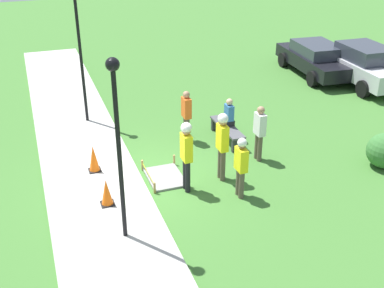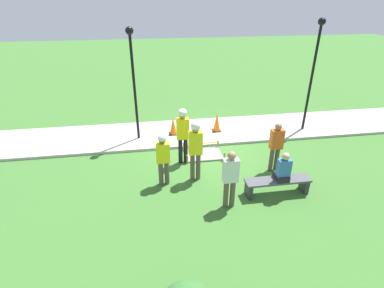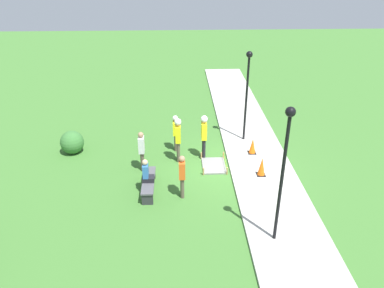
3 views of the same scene
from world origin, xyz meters
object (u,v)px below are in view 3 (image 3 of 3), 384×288
at_px(bystander_in_orange_shirt, 182,174).
at_px(worker_assistant, 178,136).
at_px(worker_supervisor, 176,130).
at_px(bystander_in_gray_shirt, 142,149).
at_px(traffic_cone_near_patch, 262,167).
at_px(person_seated_on_bench, 146,173).
at_px(park_bench, 149,183).
at_px(worker_trainee, 204,132).
at_px(lamppost_far, 284,159).
at_px(lamppost_near, 247,84).
at_px(traffic_cone_far_patch, 252,146).

bearing_deg(bystander_in_orange_shirt, worker_assistant, 2.63).
height_order(worker_supervisor, bystander_in_gray_shirt, bystander_in_gray_shirt).
bearing_deg(traffic_cone_near_patch, worker_supervisor, 54.22).
height_order(person_seated_on_bench, worker_assistant, worker_assistant).
xyz_separation_m(traffic_cone_near_patch, bystander_in_orange_shirt, (-1.17, 3.12, 0.46)).
xyz_separation_m(park_bench, worker_trainee, (2.43, -2.21, 0.85)).
height_order(traffic_cone_near_patch, bystander_in_gray_shirt, bystander_in_gray_shirt).
height_order(park_bench, person_seated_on_bench, person_seated_on_bench).
height_order(traffic_cone_near_patch, lamppost_far, lamppost_far).
xyz_separation_m(worker_supervisor, worker_assistant, (-0.98, -0.11, 0.21)).
distance_m(person_seated_on_bench, worker_assistant, 2.59).
xyz_separation_m(worker_supervisor, bystander_in_orange_shirt, (-3.58, -0.23, -0.03)).
bearing_deg(lamppost_far, bystander_in_orange_shirt, 48.49).
bearing_deg(worker_supervisor, lamppost_far, -153.50).
bearing_deg(traffic_cone_near_patch, worker_assistant, 66.10).
bearing_deg(park_bench, lamppost_near, -46.73).
height_order(traffic_cone_far_patch, lamppost_near, lamppost_near).
relative_size(traffic_cone_far_patch, park_bench, 0.37).
relative_size(bystander_in_gray_shirt, lamppost_far, 0.39).
bearing_deg(bystander_in_gray_shirt, bystander_in_orange_shirt, -140.69).
bearing_deg(worker_supervisor, person_seated_on_bench, 162.00).
bearing_deg(traffic_cone_far_patch, park_bench, 120.53).
height_order(traffic_cone_near_patch, worker_supervisor, worker_supervisor).
xyz_separation_m(park_bench, person_seated_on_bench, (-0.08, 0.05, 0.49)).
height_order(worker_assistant, bystander_in_orange_shirt, worker_assistant).
bearing_deg(lamppost_near, worker_trainee, 127.27).
distance_m(worker_supervisor, bystander_in_orange_shirt, 3.59).
xyz_separation_m(traffic_cone_near_patch, park_bench, (-0.76, 4.36, -0.13)).
relative_size(worker_supervisor, lamppost_near, 0.40).
relative_size(bystander_in_orange_shirt, lamppost_far, 0.39).
height_order(person_seated_on_bench, worker_trainee, worker_trainee).
relative_size(bystander_in_gray_shirt, lamppost_near, 0.41).
distance_m(person_seated_on_bench, bystander_in_gray_shirt, 1.63).
distance_m(traffic_cone_near_patch, lamppost_near, 3.93).
height_order(traffic_cone_far_patch, park_bench, traffic_cone_far_patch).
xyz_separation_m(lamppost_near, lamppost_far, (-6.81, 0.16, 0.12)).
height_order(lamppost_near, lamppost_far, lamppost_far).
distance_m(worker_assistant, lamppost_far, 6.09).
height_order(worker_assistant, lamppost_far, lamppost_far).
relative_size(traffic_cone_near_patch, lamppost_far, 0.18).
distance_m(traffic_cone_near_patch, worker_trainee, 2.82).
xyz_separation_m(person_seated_on_bench, lamppost_near, (4.03, -4.24, 1.94)).
relative_size(worker_supervisor, bystander_in_gray_shirt, 0.98).
xyz_separation_m(worker_trainee, bystander_in_gray_shirt, (-0.92, 2.55, -0.24)).
xyz_separation_m(traffic_cone_far_patch, worker_supervisor, (0.62, 3.33, 0.53)).
distance_m(worker_supervisor, bystander_in_gray_shirt, 2.13).
bearing_deg(person_seated_on_bench, traffic_cone_far_patch, -58.94).
bearing_deg(worker_assistant, bystander_in_gray_shirt, 114.92).
bearing_deg(lamppost_far, traffic_cone_near_patch, -5.28).
bearing_deg(park_bench, person_seated_on_bench, 149.27).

